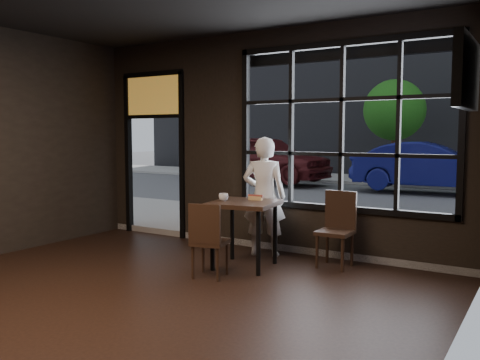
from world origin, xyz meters
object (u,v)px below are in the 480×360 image
Objects in this scene: navy_car at (428,166)px; chair_near at (210,240)px; cafe_table at (244,234)px; man at (264,196)px.

chair_near is at bearing 172.90° from navy_car.
cafe_table is 0.81m from man.
man reaches higher than cafe_table.
cafe_table is 9.57m from navy_car.
chair_near is 10.18m from navy_car.
navy_car is (0.32, 9.56, 0.36)m from cafe_table.
man is 0.40× the size of navy_car.
man is 8.88m from navy_car.
chair_near is at bearing 71.02° from man.
navy_car is (0.43, 10.16, 0.34)m from chair_near.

